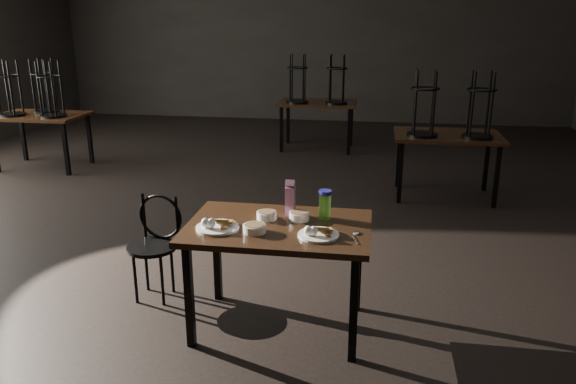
% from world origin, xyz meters
% --- Properties ---
extents(main_table, '(1.20, 0.80, 0.75)m').
position_xyz_m(main_table, '(0.75, -1.87, 0.67)').
color(main_table, black).
rests_on(main_table, ground).
extents(plate_left, '(0.28, 0.28, 0.09)m').
position_xyz_m(plate_left, '(0.38, -2.00, 0.77)').
color(plate_left, white).
rests_on(plate_left, main_table).
extents(plate_right, '(0.26, 0.26, 0.08)m').
position_xyz_m(plate_right, '(1.03, -2.02, 0.77)').
color(plate_right, white).
rests_on(plate_right, main_table).
extents(bowl_near, '(0.13, 0.13, 0.05)m').
position_xyz_m(bowl_near, '(0.66, -1.77, 0.78)').
color(bowl_near, white).
rests_on(bowl_near, main_table).
extents(bowl_far, '(0.14, 0.14, 0.05)m').
position_xyz_m(bowl_far, '(0.87, -1.75, 0.78)').
color(bowl_far, white).
rests_on(bowl_far, main_table).
extents(bowl_big, '(0.15, 0.15, 0.05)m').
position_xyz_m(bowl_big, '(0.63, -2.02, 0.78)').
color(bowl_big, white).
rests_on(bowl_big, main_table).
extents(juice_carton, '(0.06, 0.06, 0.25)m').
position_xyz_m(juice_carton, '(0.80, -1.67, 0.87)').
color(juice_carton, '#881864').
rests_on(juice_carton, main_table).
extents(water_bottle, '(0.10, 0.10, 0.20)m').
position_xyz_m(water_bottle, '(1.04, -1.70, 0.85)').
color(water_bottle, '#66C439').
rests_on(water_bottle, main_table).
extents(spoon, '(0.06, 0.21, 0.01)m').
position_xyz_m(spoon, '(1.26, -1.95, 0.75)').
color(spoon, silver).
rests_on(spoon, main_table).
extents(bentwood_chair, '(0.38, 0.37, 0.78)m').
position_xyz_m(bentwood_chair, '(-0.24, -1.55, 0.46)').
color(bentwood_chair, black).
rests_on(bentwood_chair, ground).
extents(bg_table_left, '(1.20, 0.80, 1.48)m').
position_xyz_m(bg_table_left, '(-3.21, 1.74, 0.78)').
color(bg_table_left, black).
rests_on(bg_table_left, ground).
extents(bg_table_right, '(1.20, 0.80, 1.48)m').
position_xyz_m(bg_table_right, '(2.16, 1.25, 0.75)').
color(bg_table_right, black).
rests_on(bg_table_right, ground).
extents(bg_table_far, '(1.20, 0.80, 1.48)m').
position_xyz_m(bg_table_far, '(0.42, 3.46, 0.75)').
color(bg_table_far, black).
rests_on(bg_table_far, ground).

